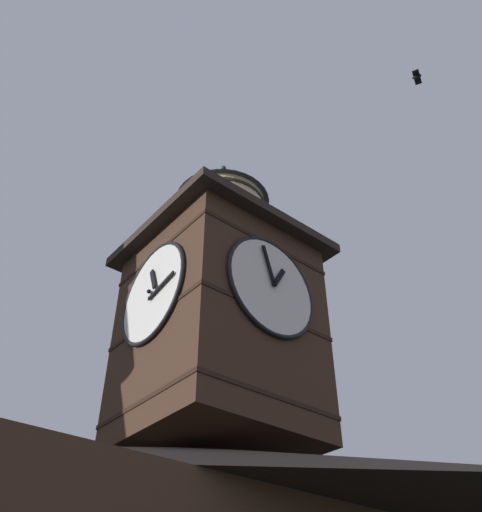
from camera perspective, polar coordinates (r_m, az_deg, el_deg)
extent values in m
pyramid|color=black|center=(12.13, -4.68, -24.01)|extent=(16.10, 11.27, 2.35)
cube|color=#422B1E|center=(13.71, -2.27, -8.91)|extent=(3.80, 3.80, 5.14)
cube|color=black|center=(12.89, -2.49, -16.57)|extent=(3.84, 3.84, 0.10)
cube|color=black|center=(13.70, -2.27, -9.01)|extent=(3.84, 3.84, 0.10)
cube|color=black|center=(14.71, -2.09, -2.39)|extent=(3.84, 3.84, 0.10)
cylinder|color=white|center=(12.79, 3.09, -3.11)|extent=(2.48, 0.10, 2.48)
torus|color=black|center=(12.77, 3.16, -3.06)|extent=(2.58, 0.10, 2.58)
cube|color=black|center=(12.97, 3.86, -2.18)|extent=(0.41, 0.04, 0.60)
cube|color=black|center=(12.93, 2.82, -0.90)|extent=(0.37, 0.04, 1.00)
sphere|color=black|center=(12.72, 3.42, -2.89)|extent=(0.10, 0.10, 0.10)
cylinder|color=white|center=(13.15, -8.89, -3.73)|extent=(0.10, 2.48, 2.48)
torus|color=black|center=(13.14, -8.98, -3.69)|extent=(0.10, 2.58, 2.58)
cube|color=black|center=(13.19, -8.88, -2.32)|extent=(0.04, 0.34, 0.62)
cube|color=black|center=(12.69, -8.12, -3.01)|extent=(0.04, 1.01, 0.29)
sphere|color=black|center=(13.10, -9.30, -3.56)|extent=(0.10, 0.10, 0.10)
cube|color=#2D231E|center=(15.18, -2.03, 0.07)|extent=(4.50, 4.50, 0.25)
cylinder|color=beige|center=(15.82, -1.95, 3.01)|extent=(2.42, 2.42, 1.80)
cylinder|color=#2D2319|center=(15.40, -2.00, 1.10)|extent=(2.48, 2.48, 0.10)
cylinder|color=#2D2319|center=(15.68, -1.96, 2.38)|extent=(2.48, 2.48, 0.10)
cylinder|color=#2D2319|center=(15.97, -1.93, 3.62)|extent=(2.48, 2.48, 0.10)
cylinder|color=#2D2319|center=(16.27, -1.90, 4.81)|extent=(2.48, 2.48, 0.10)
cone|color=#384251|center=(16.88, -1.84, 7.07)|extent=(2.72, 2.72, 1.34)
sphere|color=#2D3847|center=(17.43, -1.79, 8.88)|extent=(0.16, 0.16, 0.16)
cone|color=black|center=(17.57, -8.59, -21.11)|extent=(5.01, 5.01, 2.71)
cone|color=black|center=(18.11, -8.08, -15.93)|extent=(4.04, 4.04, 2.49)
cone|color=black|center=(18.97, -7.53, -10.03)|extent=(3.07, 3.07, 3.04)
cone|color=#12331A|center=(19.93, -7.09, -5.08)|extent=(2.11, 2.11, 3.28)
sphere|color=silver|center=(56.44, -19.30, -22.29)|extent=(1.96, 1.96, 1.96)
ellipsoid|color=black|center=(20.03, 17.37, 16.94)|extent=(0.27, 0.34, 0.16)
cube|color=black|center=(20.12, 17.45, 16.62)|extent=(0.35, 0.31, 0.09)
cube|color=black|center=(19.94, 17.28, 17.26)|extent=(0.35, 0.31, 0.09)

